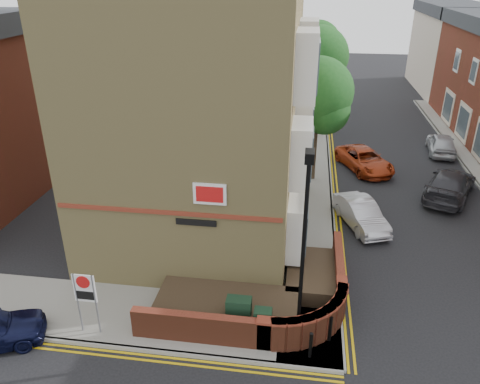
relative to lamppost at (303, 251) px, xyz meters
name	(u,v)px	position (x,y,z in m)	size (l,w,h in m)	color
ground	(242,362)	(-1.60, -1.20, -3.34)	(120.00, 120.00, 0.00)	black
pavement_corner	(147,316)	(-5.10, 0.30, -3.28)	(13.00, 3.00, 0.12)	gray
pavement_main	(312,166)	(0.40, 14.80, -3.28)	(2.00, 32.00, 0.12)	gray
kerb_side	(131,348)	(-5.10, -1.20, -3.28)	(13.00, 0.15, 0.12)	gray
kerb_main_near	(329,167)	(1.40, 14.80, -3.28)	(0.15, 32.00, 0.12)	gray
yellow_lines_side	(128,356)	(-5.10, -1.45, -3.34)	(13.00, 0.28, 0.01)	gold
yellow_lines_main	(333,168)	(1.65, 14.80, -3.34)	(0.28, 32.00, 0.01)	gold
corner_building	(201,92)	(-4.44, 6.80, 2.88)	(8.95, 10.40, 13.60)	tan
garden_wall	(252,309)	(-1.60, 1.30, -3.34)	(6.80, 6.00, 1.20)	brown
lamppost	(303,251)	(0.00, 0.00, 0.00)	(0.25, 0.50, 6.30)	black
utility_cabinet_large	(239,314)	(-1.90, 0.10, -2.62)	(0.80, 0.45, 1.20)	black
utility_cabinet_small	(263,324)	(-1.10, -0.20, -2.67)	(0.55, 0.40, 1.10)	black
bollard_near	(311,345)	(0.40, -0.80, -2.77)	(0.11, 0.11, 0.90)	black
bollard_far	(330,329)	(1.00, 0.00, -2.77)	(0.11, 0.11, 0.90)	black
zone_sign	(85,293)	(-6.60, -0.70, -1.70)	(0.72, 0.07, 2.20)	slate
far_terrace_cream	(449,48)	(12.90, 36.80, 0.71)	(5.40, 12.40, 8.00)	beige
tree_near	(318,97)	(0.40, 12.85, 1.36)	(3.64, 3.65, 6.70)	#382B1E
tree_mid	(318,61)	(0.40, 20.85, 1.85)	(4.03, 4.03, 7.42)	#382B1E
tree_far	(317,48)	(0.40, 28.85, 1.57)	(3.81, 3.81, 7.00)	#382B1E
traffic_light_assembly	(321,87)	(0.80, 23.80, -0.56)	(0.20, 0.16, 4.20)	black
silver_car_near	(361,214)	(2.60, 7.86, -2.73)	(1.29, 3.71, 1.22)	#B5B6BD
red_car_main	(365,160)	(3.40, 14.80, -2.73)	(2.03, 4.41, 1.23)	#A03011
grey_car_far	(450,185)	(7.40, 11.61, -2.63)	(1.99, 4.90, 1.42)	#2D2C31
silver_car_far	(441,144)	(8.53, 18.31, -2.69)	(1.55, 3.86, 1.31)	#B0B3B9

